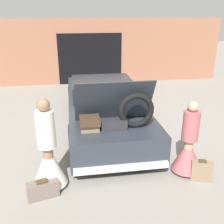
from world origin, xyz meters
The scene contains 7 objects.
ground_plane centered at (0.00, 0.00, 0.00)m, with size 40.00×40.00×0.00m, color gray.
garage_wall_back centered at (0.00, 4.82, 1.39)m, with size 12.00×0.14×2.80m.
car centered at (0.00, 0.00, 0.58)m, with size 2.00×5.37×1.80m.
person_left centered at (-1.36, -2.65, 0.63)m, with size 0.63×0.63×1.75m.
person_right centered at (1.36, -2.60, 0.54)m, with size 0.61×0.61×1.54m.
suitcase_beside_left_person centered at (-1.48, -2.95, 0.16)m, with size 0.57×0.33×0.35m.
suitcase_beside_right_person centered at (1.52, -2.91, 0.21)m, with size 0.42×0.26×0.45m.
Camera 1 is at (-0.86, -6.91, 3.12)m, focal length 42.00 mm.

